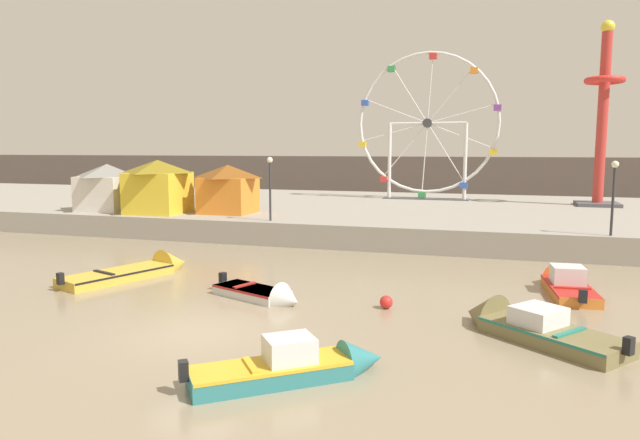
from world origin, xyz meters
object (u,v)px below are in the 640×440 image
object	(u,v)px
carnival_booth_orange_canopy	(228,188)
mooring_buoy_orange	(386,302)
motorboat_olive_wood	(522,325)
promenade_lamp_near	(614,186)
motorboat_orange_hull	(564,282)
promenade_lamp_far	(270,179)
ferris_wheel_white_frame	(427,126)
carnival_booth_yellow_awning	(158,185)
motorboat_teal_painted	(301,365)
drop_tower_red_tower	(602,118)
carnival_booth_white_ticket	(108,186)
motorboat_pale_grey	(266,295)
motorboat_mustard_yellow	(144,270)

from	to	relation	value
carnival_booth_orange_canopy	mooring_buoy_orange	bearing A→B (deg)	-47.14
motorboat_olive_wood	promenade_lamp_near	world-z (taller)	promenade_lamp_near
promenade_lamp_near	mooring_buoy_orange	bearing A→B (deg)	-128.74
motorboat_orange_hull	mooring_buoy_orange	distance (m)	7.51
motorboat_olive_wood	promenade_lamp_far	distance (m)	18.20
ferris_wheel_white_frame	promenade_lamp_far	distance (m)	17.81
motorboat_olive_wood	carnival_booth_yellow_awning	xyz separation A→B (m)	(-20.94, 13.90, 2.73)
motorboat_teal_painted	promenade_lamp_near	xyz separation A→B (m)	(9.24, 16.88, 3.27)
drop_tower_red_tower	promenade_lamp_near	bearing A→B (deg)	-96.18
promenade_lamp_far	mooring_buoy_orange	size ratio (longest dim) A/B	8.01
motorboat_teal_painted	mooring_buoy_orange	bearing A→B (deg)	44.56
motorboat_olive_wood	mooring_buoy_orange	distance (m)	4.49
carnival_booth_white_ticket	carnival_booth_orange_canopy	size ratio (longest dim) A/B	1.06
ferris_wheel_white_frame	carnival_booth_orange_canopy	world-z (taller)	ferris_wheel_white_frame
motorboat_orange_hull	carnival_booth_white_ticket	world-z (taller)	carnival_booth_white_ticket
motorboat_orange_hull	motorboat_olive_wood	world-z (taller)	motorboat_orange_hull
motorboat_teal_painted	promenade_lamp_far	size ratio (longest dim) A/B	1.23
motorboat_olive_wood	carnival_booth_white_ticket	xyz separation A→B (m)	(-24.89, 14.23, 2.58)
carnival_booth_white_ticket	promenade_lamp_far	size ratio (longest dim) A/B	1.01
promenade_lamp_far	ferris_wheel_white_frame	bearing A→B (deg)	67.86
ferris_wheel_white_frame	drop_tower_red_tower	xyz separation A→B (m)	(12.11, -1.59, 0.35)
motorboat_teal_painted	carnival_booth_white_ticket	size ratio (longest dim) A/B	1.22
carnival_booth_orange_canopy	motorboat_orange_hull	bearing A→B (deg)	-25.84
carnival_booth_white_ticket	carnival_booth_orange_canopy	xyz separation A→B (m)	(8.11, 0.93, -0.00)
motorboat_orange_hull	motorboat_olive_wood	size ratio (longest dim) A/B	1.03
drop_tower_red_tower	mooring_buoy_orange	xyz separation A→B (m)	(-10.07, -25.54, -7.16)
motorboat_pale_grey	promenade_lamp_far	xyz separation A→B (m)	(-4.40, 11.18, 3.44)
motorboat_olive_wood	carnival_booth_yellow_awning	world-z (taller)	carnival_booth_yellow_awning
carnival_booth_orange_canopy	promenade_lamp_near	bearing A→B (deg)	-8.21
motorboat_teal_painted	carnival_booth_white_ticket	xyz separation A→B (m)	(-19.87, 19.08, 2.54)
motorboat_olive_wood	carnival_booth_yellow_awning	size ratio (longest dim) A/B	1.24
motorboat_orange_hull	carnival_booth_white_ticket	xyz separation A→B (m)	(-26.60, 8.14, 2.59)
drop_tower_red_tower	motorboat_pale_grey	bearing A→B (deg)	-119.01
motorboat_orange_hull	promenade_lamp_near	distance (m)	7.25
carnival_booth_orange_canopy	carnival_booth_yellow_awning	bearing A→B (deg)	-162.87
motorboat_teal_painted	motorboat_olive_wood	distance (m)	6.98
carnival_booth_yellow_awning	mooring_buoy_orange	size ratio (longest dim) A/B	8.80
motorboat_teal_painted	motorboat_orange_hull	world-z (taller)	motorboat_teal_painted
drop_tower_red_tower	carnival_booth_orange_canopy	world-z (taller)	drop_tower_red_tower
motorboat_mustard_yellow	mooring_buoy_orange	size ratio (longest dim) A/B	13.41
motorboat_teal_painted	promenade_lamp_near	distance (m)	19.51
drop_tower_red_tower	carnival_booth_yellow_awning	world-z (taller)	drop_tower_red_tower
carnival_booth_orange_canopy	carnival_booth_white_ticket	bearing A→B (deg)	-173.18
motorboat_pale_grey	promenade_lamp_near	world-z (taller)	promenade_lamp_near
motorboat_pale_grey	carnival_booth_orange_canopy	world-z (taller)	carnival_booth_orange_canopy
carnival_booth_white_ticket	carnival_booth_orange_canopy	world-z (taller)	carnival_booth_white_ticket
carnival_booth_orange_canopy	promenade_lamp_near	xyz separation A→B (m)	(21.01, -3.13, 0.73)
motorboat_mustard_yellow	motorboat_pale_grey	distance (m)	6.90
ferris_wheel_white_frame	drop_tower_red_tower	bearing A→B (deg)	-7.46
drop_tower_red_tower	carnival_booth_orange_canopy	bearing A→B (deg)	-152.31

